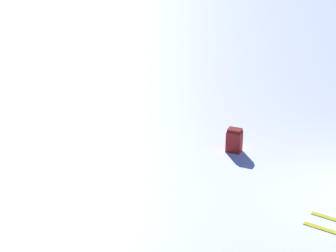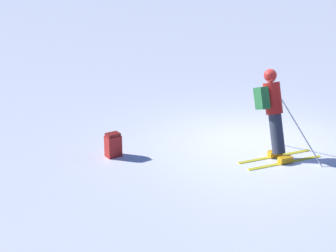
{
  "view_description": "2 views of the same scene",
  "coord_description": "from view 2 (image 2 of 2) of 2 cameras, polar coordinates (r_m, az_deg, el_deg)",
  "views": [
    {
      "loc": [
        -8.73,
        -1.41,
        5.07
      ],
      "look_at": [
        -1.4,
        3.27,
        1.26
      ],
      "focal_mm": 60.0,
      "sensor_mm": 36.0,
      "label": 1
    },
    {
      "loc": [
        -9.47,
        6.38,
        4.4
      ],
      "look_at": [
        -1.18,
        2.59,
        1.18
      ],
      "focal_mm": 60.0,
      "sensor_mm": 36.0,
      "label": 2
    }
  ],
  "objects": [
    {
      "name": "ground_plane",
      "position": [
        12.23,
        8.81,
        -1.89
      ],
      "size": [
        300.0,
        300.0,
        0.0
      ],
      "primitive_type": "plane",
      "color": "white"
    },
    {
      "name": "spare_backpack",
      "position": [
        11.45,
        -5.59,
        -1.93
      ],
      "size": [
        0.27,
        0.33,
        0.5
      ],
      "rotation": [
        0.0,
        0.0,
        1.74
      ],
      "color": "#AD231E",
      "rests_on": "ground"
    },
    {
      "name": "skier",
      "position": [
        11.42,
        10.62,
        1.71
      ],
      "size": [
        1.32,
        1.72,
        1.8
      ],
      "rotation": [
        0.0,
        0.0,
        -0.01
      ],
      "color": "yellow",
      "rests_on": "ground"
    }
  ]
}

